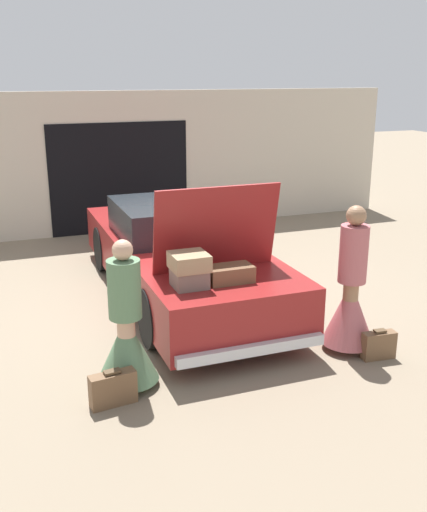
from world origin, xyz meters
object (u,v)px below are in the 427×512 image
at_px(car, 179,255).
at_px(suitcase_beside_right_person, 379,345).
at_px(person_right, 350,300).
at_px(suitcase_beside_left_person, 113,389).
at_px(person_left, 127,336).

relative_size(car, suitcase_beside_right_person, 12.98).
relative_size(car, person_right, 2.96).
relative_size(person_right, suitcase_beside_left_person, 3.65).
distance_m(car, suitcase_beside_left_person, 3.12).
bearing_deg(car, person_left, -119.07).
bearing_deg(person_right, suitcase_beside_left_person, 92.44).
xyz_separation_m(person_left, person_right, (2.63, -0.06, 0.06)).
height_order(car, suitcase_beside_left_person, car).
distance_m(car, suitcase_beside_right_person, 3.18).
bearing_deg(suitcase_beside_left_person, person_right, 5.19).
xyz_separation_m(suitcase_beside_left_person, suitcase_beside_right_person, (3.04, -0.08, -0.01)).
bearing_deg(person_left, suitcase_beside_left_person, -27.22).
height_order(person_left, suitcase_beside_right_person, person_left).
distance_m(person_left, suitcase_beside_right_person, 2.88).
bearing_deg(person_right, person_left, 85.89).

